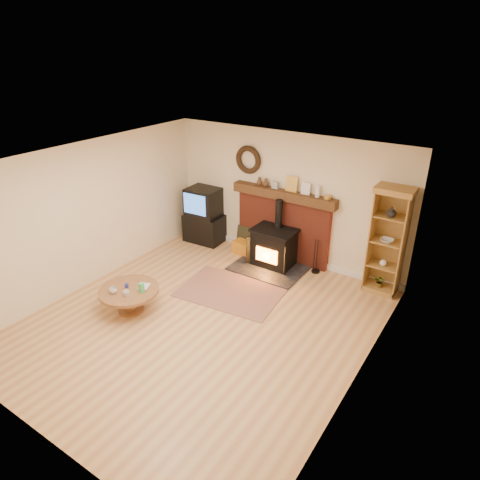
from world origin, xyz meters
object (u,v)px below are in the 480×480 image
Objects in this scene: wood_stove at (273,248)px; coffee_table at (129,293)px; tv_unit at (204,216)px; curio_cabinet at (388,241)px.

wood_stove reaches higher than coffee_table.
wood_stove is 1.42× the size of coffee_table.
wood_stove is 1.88m from tv_unit.
curio_cabinet is (3.95, 0.09, 0.39)m from tv_unit.
curio_cabinet reaches higher than tv_unit.
coffee_table is (-3.29, -2.97, -0.64)m from curio_cabinet.
coffee_table is at bearing -114.10° from wood_stove.
tv_unit is 0.63× the size of curio_cabinet.
tv_unit is at bearing 174.14° from wood_stove.
curio_cabinet is at bearing 7.59° from wood_stove.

